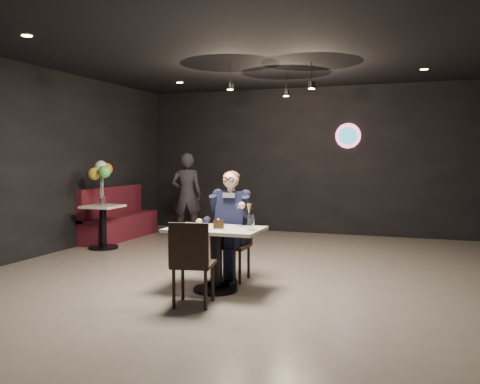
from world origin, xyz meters
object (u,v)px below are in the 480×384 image
at_px(chair_far, 232,245).
at_px(chair_near, 194,262).
at_px(main_table, 215,259).
at_px(seated_man, 232,224).
at_px(balloon_vase, 103,201).
at_px(sundae_glass, 251,222).
at_px(booth_bench, 120,213).
at_px(side_table, 103,228).
at_px(passerby, 186,195).

xyz_separation_m(chair_far, chair_near, (-0.00, -1.16, 0.00)).
distance_m(main_table, seated_man, 0.65).
xyz_separation_m(main_table, chair_far, (0.00, 0.55, 0.09)).
xyz_separation_m(chair_far, balloon_vase, (-2.88, 1.36, 0.37)).
bearing_deg(sundae_glass, chair_near, -127.55).
bearing_deg(seated_man, balloon_vase, 154.70).
bearing_deg(balloon_vase, booth_bench, 106.70).
relative_size(chair_far, side_table, 1.27).
bearing_deg(chair_far, sundae_glass, -51.97).
relative_size(main_table, chair_far, 1.20).
height_order(booth_bench, balloon_vase, booth_bench).
height_order(seated_man, side_table, seated_man).
relative_size(chair_far, booth_bench, 0.46).
relative_size(chair_far, chair_near, 1.00).
xyz_separation_m(main_table, booth_bench, (-3.18, 2.91, 0.13)).
bearing_deg(sundae_glass, main_table, 177.00).
relative_size(chair_far, passerby, 0.56).
distance_m(sundae_glass, passerby, 4.43).
bearing_deg(sundae_glass, booth_bench, 141.03).
height_order(chair_near, booth_bench, booth_bench).
distance_m(chair_near, balloon_vase, 3.84).
xyz_separation_m(sundae_glass, booth_bench, (-3.63, 2.93, -0.34)).
distance_m(main_table, chair_far, 0.56).
relative_size(main_table, balloon_vase, 6.99).
distance_m(side_table, balloon_vase, 0.47).
height_order(chair_far, passerby, passerby).
relative_size(main_table, side_table, 1.51).
xyz_separation_m(side_table, passerby, (0.78, 1.69, 0.46)).
distance_m(chair_near, sundae_glass, 0.83).
distance_m(chair_far, seated_man, 0.26).
xyz_separation_m(balloon_vase, passerby, (0.78, 1.69, -0.00)).
bearing_deg(chair_near, sundae_glass, 42.37).
relative_size(chair_near, balloon_vase, 5.84).
distance_m(chair_far, booth_bench, 3.96).
distance_m(chair_far, passerby, 3.72).
bearing_deg(side_table, seated_man, -25.30).
bearing_deg(chair_near, passerby, 106.45).
distance_m(side_table, passerby, 1.91).
distance_m(main_table, balloon_vase, 3.49).
relative_size(main_table, chair_near, 1.20).
relative_size(balloon_vase, passerby, 0.10).
bearing_deg(booth_bench, side_table, -73.30).
relative_size(chair_near, sundae_glass, 5.32).
bearing_deg(passerby, chair_far, 102.39).
xyz_separation_m(main_table, sundae_glass, (0.45, -0.02, 0.46)).
relative_size(main_table, sundae_glass, 6.36).
bearing_deg(main_table, side_table, 146.42).
bearing_deg(seated_man, chair_far, -45.00).
xyz_separation_m(main_table, seated_man, (0.00, 0.55, 0.34)).
relative_size(seated_man, balloon_vase, 9.15).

